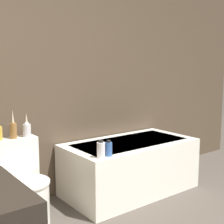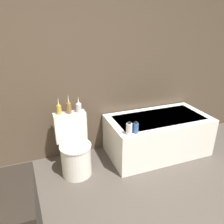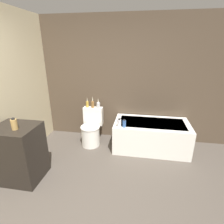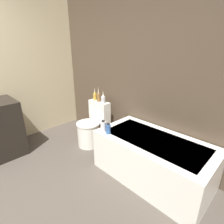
# 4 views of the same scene
# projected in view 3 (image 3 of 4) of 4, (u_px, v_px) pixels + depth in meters

# --- Properties ---
(wall_back_tiled) EXTENTS (6.40, 0.06, 2.60)m
(wall_back_tiled) POSITION_uv_depth(u_px,v_px,m) (114.00, 81.00, 3.74)
(wall_back_tiled) COLOR brown
(wall_back_tiled) RESTS_ON ground_plane
(bathtub) EXTENTS (1.47, 0.78, 0.57)m
(bathtub) POSITION_uv_depth(u_px,v_px,m) (151.00, 135.00, 3.55)
(bathtub) COLOR white
(bathtub) RESTS_ON ground
(toilet) EXTENTS (0.41, 0.55, 0.76)m
(toilet) POSITION_uv_depth(u_px,v_px,m) (91.00, 130.00, 3.73)
(toilet) COLOR white
(toilet) RESTS_ON ground
(vanity_counter) EXTENTS (0.63, 0.55, 0.89)m
(vanity_counter) POSITION_uv_depth(u_px,v_px,m) (20.00, 153.00, 2.68)
(vanity_counter) COLOR black
(vanity_counter) RESTS_ON ground
(soap_bottle_glass) EXTENTS (0.08, 0.08, 0.17)m
(soap_bottle_glass) POSITION_uv_depth(u_px,v_px,m) (14.00, 124.00, 2.42)
(soap_bottle_glass) COLOR tan
(soap_bottle_glass) RESTS_ON vanity_counter
(vase_gold) EXTENTS (0.06, 0.06, 0.23)m
(vase_gold) POSITION_uv_depth(u_px,v_px,m) (87.00, 104.00, 3.75)
(vase_gold) COLOR gold
(vase_gold) RESTS_ON toilet
(vase_silver) EXTENTS (0.06, 0.06, 0.26)m
(vase_silver) POSITION_uv_depth(u_px,v_px,m) (93.00, 104.00, 3.71)
(vase_silver) COLOR olive
(vase_silver) RESTS_ON toilet
(vase_bronze) EXTENTS (0.07, 0.07, 0.22)m
(vase_bronze) POSITION_uv_depth(u_px,v_px,m) (98.00, 105.00, 3.69)
(vase_bronze) COLOR silver
(vase_bronze) RESTS_ON toilet
(shampoo_bottle_tall) EXTENTS (0.08, 0.08, 0.16)m
(shampoo_bottle_tall) POSITION_uv_depth(u_px,v_px,m) (119.00, 123.00, 3.24)
(shampoo_bottle_tall) COLOR silver
(shampoo_bottle_tall) RESTS_ON bathtub
(shampoo_bottle_short) EXTENTS (0.07, 0.07, 0.15)m
(shampoo_bottle_short) POSITION_uv_depth(u_px,v_px,m) (124.00, 124.00, 3.24)
(shampoo_bottle_short) COLOR #335999
(shampoo_bottle_short) RESTS_ON bathtub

